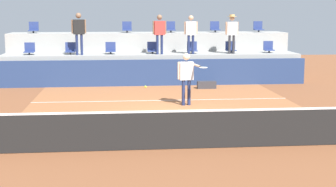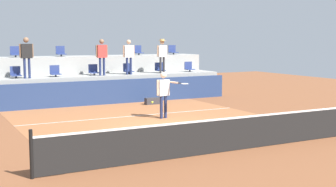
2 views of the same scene
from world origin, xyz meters
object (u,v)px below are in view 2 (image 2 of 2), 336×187
object	(u,v)px
stadium_chair_lower_right	(160,68)
equipment_bag	(153,101)
spectator_in_grey	(129,54)
spectator_with_hat	(162,52)
stadium_chair_lower_far_right	(189,67)
stadium_chair_upper_far_right	(173,51)
stadium_chair_lower_center	(94,71)
tennis_player	(164,90)
spectator_in_white	(26,53)
tennis_ball	(152,102)
stadium_chair_upper_right	(138,51)
stadium_chair_lower_mid_right	(128,70)
stadium_chair_lower_left	(16,73)
spectator_leaning_on_rail	(102,54)
stadium_chair_upper_mid_right	(100,52)
stadium_chair_lower_mid_left	(55,72)
stadium_chair_upper_mid_left	(61,52)
stadium_chair_upper_left	(15,53)

from	to	relation	value
stadium_chair_lower_right	equipment_bag	xyz separation A→B (m)	(-1.47, -2.24, -1.31)
spectator_in_grey	spectator_with_hat	distance (m)	1.81
stadium_chair_lower_far_right	stadium_chair_upper_far_right	bearing A→B (deg)	89.98
stadium_chair_lower_center	tennis_player	world-z (taller)	stadium_chair_lower_center
stadium_chair_lower_far_right	equipment_bag	bearing A→B (deg)	-145.15
spectator_in_white	spectator_with_hat	xyz separation A→B (m)	(6.62, 0.00, -0.05)
tennis_player	spectator_in_white	bearing A→B (deg)	125.50
tennis_ball	stadium_chair_lower_right	bearing A→B (deg)	61.62
stadium_chair_upper_right	stadium_chair_upper_far_right	distance (m)	2.12
stadium_chair_lower_mid_right	stadium_chair_lower_far_right	world-z (taller)	same
stadium_chair_lower_left	spectator_leaning_on_rail	distance (m)	3.96
stadium_chair_upper_right	spectator_in_white	size ratio (longest dim) A/B	0.29
stadium_chair_upper_mid_right	tennis_player	xyz separation A→B (m)	(-0.26, -7.65, -1.24)
spectator_with_hat	tennis_ball	xyz separation A→B (m)	(-4.21, -7.50, -1.34)
spectator_leaning_on_rail	spectator_in_grey	size ratio (longest dim) A/B	1.02
stadium_chair_lower_right	stadium_chair_lower_center	bearing A→B (deg)	180.00
stadium_chair_lower_center	stadium_chair_upper_far_right	size ratio (longest dim) A/B	1.00
stadium_chair_lower_mid_left	tennis_ball	size ratio (longest dim) A/B	7.65
stadium_chair_upper_mid_left	stadium_chair_upper_far_right	world-z (taller)	same
spectator_in_grey	stadium_chair_lower_mid_left	bearing A→B (deg)	173.72
stadium_chair_lower_mid_right	tennis_player	size ratio (longest dim) A/B	0.30
stadium_chair_lower_center	stadium_chair_upper_mid_left	xyz separation A→B (m)	(-1.07, 1.80, 0.85)
tennis_player	equipment_bag	xyz separation A→B (m)	(1.31, 3.61, -0.92)
spectator_leaning_on_rail	equipment_bag	bearing A→B (deg)	-46.44
tennis_player	spectator_in_grey	xyz separation A→B (m)	(0.91, 5.46, 1.19)
stadium_chair_lower_center	stadium_chair_lower_right	xyz separation A→B (m)	(3.52, 0.00, 0.00)
stadium_chair_lower_left	stadium_chair_lower_mid_right	size ratio (longest dim) A/B	1.00
stadium_chair_lower_far_right	tennis_ball	size ratio (longest dim) A/B	7.65
stadium_chair_upper_far_right	tennis_player	xyz separation A→B (m)	(-4.52, -7.65, -1.24)
stadium_chair_upper_left	tennis_player	world-z (taller)	stadium_chair_upper_left
spectator_in_white	stadium_chair_upper_left	bearing A→B (deg)	92.52
stadium_chair_lower_left	spectator_in_grey	distance (m)	5.30
stadium_chair_lower_far_right	spectator_in_grey	distance (m)	3.71
stadium_chair_lower_far_right	stadium_chair_upper_mid_left	distance (m)	6.63
stadium_chair_lower_mid_left	spectator_leaning_on_rail	distance (m)	2.31
stadium_chair_lower_mid_right	stadium_chair_lower_right	bearing A→B (deg)	0.00
stadium_chair_upper_mid_right	tennis_player	distance (m)	7.75
stadium_chair_lower_left	stadium_chair_lower_right	bearing A→B (deg)	0.00
stadium_chair_upper_far_right	spectator_in_grey	world-z (taller)	spectator_in_grey
stadium_chair_lower_center	stadium_chair_upper_far_right	distance (m)	5.62
stadium_chair_upper_right	stadium_chair_upper_left	bearing A→B (deg)	180.00
equipment_bag	stadium_chair_lower_mid_left	bearing A→B (deg)	150.07
stadium_chair_upper_mid_right	stadium_chair_upper_far_right	bearing A→B (deg)	0.00
stadium_chair_lower_right	stadium_chair_upper_mid_left	xyz separation A→B (m)	(-4.59, 1.80, 0.85)
stadium_chair_lower_right	spectator_in_white	size ratio (longest dim) A/B	0.29
spectator_leaning_on_rail	spectator_in_grey	distance (m)	1.37
spectator_in_white	equipment_bag	size ratio (longest dim) A/B	2.36
tennis_player	stadium_chair_lower_far_right	bearing A→B (deg)	52.30
stadium_chair_upper_left	stadium_chair_upper_far_right	xyz separation A→B (m)	(8.51, 0.00, 0.00)
stadium_chair_lower_right	tennis_ball	distance (m)	8.98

